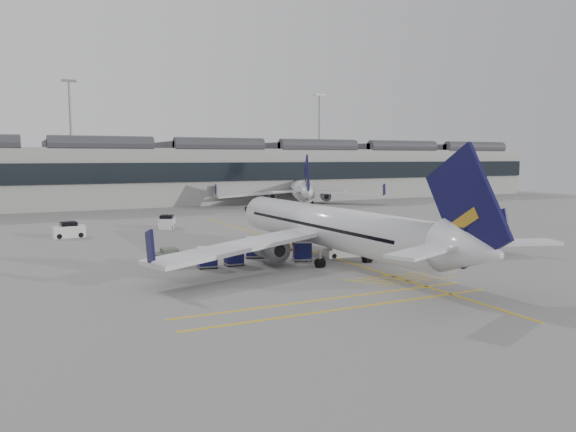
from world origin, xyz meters
name	(u,v)px	position (x,y,z in m)	size (l,w,h in m)	color
ground	(246,274)	(0.00, 0.00, 0.00)	(220.00, 220.00, 0.00)	gray
terminal	(107,174)	(0.00, 71.93, 6.14)	(200.00, 20.45, 12.40)	#9E9E99
light_masts	(88,133)	(-1.67, 86.00, 14.49)	(113.00, 0.60, 25.45)	slate
apron_markings	(299,247)	(10.00, 10.00, 0.01)	(0.25, 60.00, 0.01)	gold
airliner_main	(333,228)	(8.94, 1.33, 3.02)	(35.40, 38.70, 10.29)	silver
airliner_far	(299,190)	(34.75, 57.90, 2.87)	(31.40, 34.72, 9.78)	silver
belt_loader	(344,251)	(11.27, 3.25, 0.55)	(4.75, 2.04, 1.89)	silver
baggage_cart_a	(302,250)	(6.67, 3.00, 0.97)	(2.09, 1.91, 1.80)	gray
baggage_cart_b	(207,257)	(-2.05, 3.66, 0.94)	(1.79, 1.53, 1.75)	gray
baggage_cart_c	(255,247)	(3.49, 6.37, 1.03)	(2.26, 2.09, 1.92)	gray
baggage_cart_d	(234,255)	(0.37, 3.72, 0.90)	(1.64, 1.37, 1.68)	gray
ramp_agent_a	(288,247)	(6.59, 5.78, 0.85)	(0.62, 0.40, 1.69)	#E7450C
ramp_agent_b	(293,250)	(6.11, 3.69, 0.90)	(0.88, 0.68, 1.80)	#FF5B0D
pushback_tug	(169,258)	(-4.65, 6.15, 0.67)	(2.73, 1.74, 1.50)	#4D5144
safety_cone_nose	(275,230)	(12.74, 21.99, 0.23)	(0.33, 0.33, 0.46)	#F24C0A
safety_cone_engine	(330,245)	(12.79, 8.37, 0.23)	(0.33, 0.33, 0.45)	#F24C0A
service_van_left	(69,231)	(-10.90, 28.11, 0.81)	(3.66, 2.06, 1.81)	silver
service_van_mid	(167,222)	(1.41, 31.21, 0.79)	(2.95, 3.85, 1.77)	silver
service_van_right	(270,211)	(19.70, 38.91, 0.82)	(3.98, 2.97, 1.84)	silver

